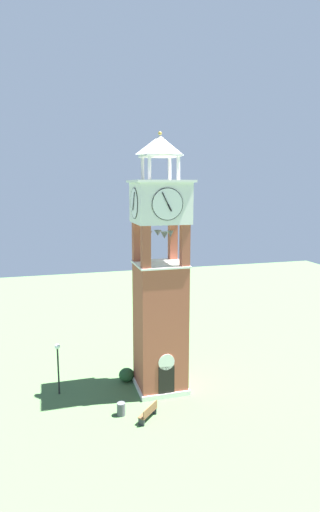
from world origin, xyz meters
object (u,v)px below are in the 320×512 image
object	(u,v)px
lamp_post	(58,359)
trash_bin	(121,409)
clock_tower	(160,287)
park_bench	(149,412)

from	to	relation	value
lamp_post	trash_bin	world-z (taller)	lamp_post
clock_tower	trash_bin	size ratio (longest dim) A/B	21.70
lamp_post	clock_tower	bearing A→B (deg)	-8.07
park_bench	trash_bin	distance (m)	1.78
lamp_post	trash_bin	size ratio (longest dim) A/B	4.47
clock_tower	park_bench	world-z (taller)	clock_tower
clock_tower	park_bench	size ratio (longest dim) A/B	12.00
park_bench	lamp_post	world-z (taller)	lamp_post
clock_tower	park_bench	distance (m)	7.91
park_bench	trash_bin	xyz separation A→B (m)	(-1.50, 0.95, -0.08)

